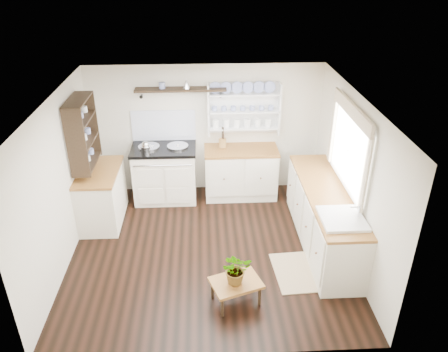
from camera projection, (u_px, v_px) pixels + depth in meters
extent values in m
cube|color=black|center=(209.00, 249.00, 6.49)|extent=(4.00, 3.80, 0.01)
cube|color=silver|center=(206.00, 130.00, 7.63)|extent=(4.00, 0.02, 2.30)
cube|color=silver|center=(352.00, 178.00, 6.05)|extent=(0.02, 3.80, 2.30)
cube|color=silver|center=(59.00, 185.00, 5.86)|extent=(0.02, 3.80, 2.30)
cube|color=white|center=(206.00, 101.00, 5.42)|extent=(4.00, 3.80, 0.01)
cube|color=white|center=(349.00, 151.00, 6.01)|extent=(0.04, 1.40, 1.00)
cube|color=white|center=(348.00, 151.00, 6.01)|extent=(0.02, 1.50, 1.10)
cube|color=beige|center=(352.00, 111.00, 5.74)|extent=(0.04, 1.55, 0.18)
cube|color=white|center=(165.00, 174.00, 7.63)|extent=(1.06, 0.69, 0.93)
cube|color=black|center=(163.00, 149.00, 7.40)|extent=(1.10, 0.73, 0.05)
cylinder|color=silver|center=(149.00, 147.00, 7.37)|extent=(0.36, 0.36, 0.03)
cylinder|color=silver|center=(178.00, 146.00, 7.39)|extent=(0.36, 0.36, 0.03)
cylinder|color=silver|center=(162.00, 166.00, 7.12)|extent=(0.95, 0.02, 0.02)
cube|color=#EDE7CC|center=(241.00, 173.00, 7.73)|extent=(1.25, 0.60, 0.88)
cube|color=brown|center=(241.00, 150.00, 7.52)|extent=(1.27, 0.63, 0.04)
cube|color=#EDE7CC|center=(323.00, 218.00, 6.45)|extent=(0.60, 2.40, 0.88)
cube|color=brown|center=(327.00, 192.00, 6.25)|extent=(0.62, 2.43, 0.04)
cube|color=white|center=(341.00, 226.00, 5.62)|extent=(0.55, 0.60, 0.28)
cylinder|color=silver|center=(359.00, 213.00, 5.54)|extent=(0.02, 0.02, 0.22)
cube|color=#EDE7CC|center=(102.00, 196.00, 7.00)|extent=(0.60, 1.10, 0.88)
cube|color=brown|center=(98.00, 172.00, 6.80)|extent=(0.62, 1.13, 0.04)
cube|color=white|center=(243.00, 108.00, 7.46)|extent=(1.20, 0.03, 0.90)
cube|color=white|center=(244.00, 109.00, 7.38)|extent=(1.20, 0.22, 0.02)
cylinder|color=navy|center=(244.00, 94.00, 7.26)|extent=(0.20, 0.02, 0.20)
cube|color=black|center=(181.00, 89.00, 7.14)|extent=(1.50, 0.24, 0.04)
cone|color=black|center=(142.00, 95.00, 7.22)|extent=(0.06, 0.20, 0.06)
cone|color=black|center=(220.00, 94.00, 7.28)|extent=(0.06, 0.20, 0.06)
cube|color=black|center=(83.00, 132.00, 6.48)|extent=(0.28, 0.80, 1.05)
cylinder|color=#AB7C3E|center=(222.00, 143.00, 7.53)|extent=(0.13, 0.13, 0.15)
cube|color=brown|center=(236.00, 283.00, 5.40)|extent=(0.71, 0.60, 0.04)
cylinder|color=black|center=(222.00, 307.00, 5.26)|extent=(0.04, 0.04, 0.29)
cylinder|color=black|center=(213.00, 290.00, 5.53)|extent=(0.04, 0.04, 0.29)
cylinder|color=black|center=(260.00, 296.00, 5.43)|extent=(0.04, 0.04, 0.29)
cylinder|color=black|center=(248.00, 279.00, 5.70)|extent=(0.04, 0.04, 0.29)
imported|color=#3F7233|center=(236.00, 269.00, 5.30)|extent=(0.42, 0.38, 0.40)
cube|color=#8F7F53|center=(295.00, 272.00, 6.03)|extent=(0.60, 0.88, 0.02)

